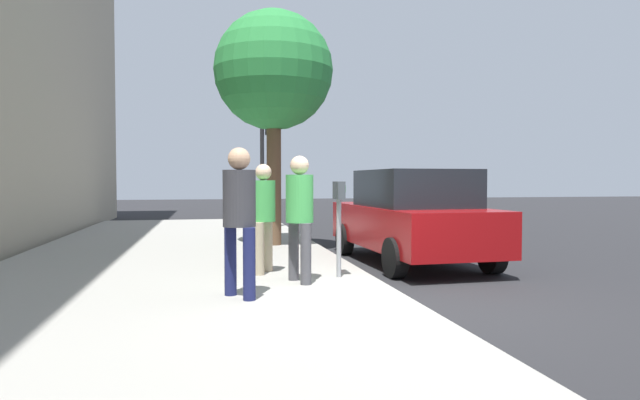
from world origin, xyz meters
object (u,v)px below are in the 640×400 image
at_px(parking_meter, 339,208).
at_px(pedestrian_at_meter, 300,208).
at_px(parking_officer, 263,210).
at_px(parked_sedan_near, 411,216).
at_px(pedestrian_bystander, 239,209).
at_px(street_tree, 274,72).
at_px(traffic_signal, 266,147).

relative_size(parking_meter, pedestrian_at_meter, 0.80).
xyz_separation_m(parking_officer, parked_sedan_near, (1.37, -2.92, -0.23)).
relative_size(pedestrian_bystander, street_tree, 0.35).
relative_size(parking_meter, parked_sedan_near, 0.32).
relative_size(street_tree, traffic_signal, 1.43).
height_order(parking_meter, pedestrian_bystander, pedestrian_bystander).
relative_size(pedestrian_at_meter, parking_officer, 1.05).
xyz_separation_m(pedestrian_bystander, traffic_signal, (9.56, -1.31, 1.34)).
relative_size(pedestrian_at_meter, pedestrian_bystander, 0.97).
distance_m(parking_officer, traffic_signal, 8.03).
xyz_separation_m(parking_meter, pedestrian_at_meter, (-0.29, 0.63, 0.03)).
xyz_separation_m(pedestrian_bystander, parked_sedan_near, (3.09, -3.39, -0.34)).
relative_size(parking_meter, street_tree, 0.27).
height_order(pedestrian_bystander, traffic_signal, traffic_signal).
bearing_deg(pedestrian_bystander, parked_sedan_near, 10.98).
bearing_deg(parked_sedan_near, parking_meter, 136.13).
relative_size(pedestrian_bystander, traffic_signal, 0.51).
relative_size(parking_meter, pedestrian_bystander, 0.77).
bearing_deg(street_tree, parking_meter, -173.86).
distance_m(pedestrian_at_meter, parked_sedan_near, 3.38).
bearing_deg(pedestrian_bystander, traffic_signal, 50.84).
distance_m(parked_sedan_near, street_tree, 4.47).
xyz_separation_m(parking_meter, traffic_signal, (8.43, 0.21, 1.41)).
bearing_deg(parking_officer, parked_sedan_near, 51.65).
bearing_deg(pedestrian_at_meter, traffic_signal, 70.27).
bearing_deg(street_tree, pedestrian_at_meter, 177.74).
xyz_separation_m(pedestrian_at_meter, street_tree, (4.53, -0.18, 2.75)).
bearing_deg(pedestrian_at_meter, street_tree, 70.83).
bearing_deg(traffic_signal, street_tree, 176.59).
bearing_deg(pedestrian_bystander, parking_officer, 43.56).
distance_m(pedestrian_bystander, street_tree, 6.11).
relative_size(pedestrian_bystander, parking_officer, 1.09).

